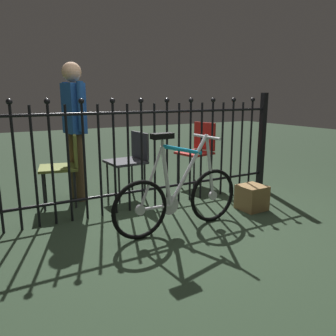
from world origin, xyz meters
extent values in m
plane|color=#263725|center=(0.00, 0.00, 0.00)|extent=(20.00, 20.00, 0.00)
cylinder|color=black|center=(-1.37, 0.65, 0.59)|extent=(0.03, 0.03, 1.18)
sphere|color=black|center=(-1.37, 0.65, 1.20)|extent=(0.06, 0.06, 0.06)
cylinder|color=black|center=(-1.21, 0.65, 0.59)|extent=(0.03, 0.03, 1.18)
cylinder|color=black|center=(-1.05, 0.65, 0.59)|extent=(0.03, 0.03, 1.18)
sphere|color=black|center=(-1.05, 0.65, 1.20)|extent=(0.06, 0.06, 0.06)
cylinder|color=black|center=(-0.90, 0.65, 0.59)|extent=(0.03, 0.03, 1.18)
cylinder|color=black|center=(-0.74, 0.65, 0.59)|extent=(0.03, 0.03, 1.18)
sphere|color=black|center=(-0.74, 0.65, 1.20)|extent=(0.06, 0.06, 0.06)
cylinder|color=black|center=(-0.58, 0.65, 0.59)|extent=(0.03, 0.03, 1.18)
cylinder|color=black|center=(-0.42, 0.65, 0.59)|extent=(0.03, 0.03, 1.18)
sphere|color=black|center=(-0.42, 0.65, 1.20)|extent=(0.06, 0.06, 0.06)
cylinder|color=black|center=(-0.26, 0.65, 0.59)|extent=(0.03, 0.03, 1.18)
cylinder|color=black|center=(-0.10, 0.65, 0.59)|extent=(0.03, 0.03, 1.18)
sphere|color=black|center=(-0.10, 0.65, 1.20)|extent=(0.06, 0.06, 0.06)
cylinder|color=black|center=(0.06, 0.65, 0.59)|extent=(0.03, 0.03, 1.18)
cylinder|color=black|center=(0.22, 0.65, 0.59)|extent=(0.03, 0.03, 1.18)
sphere|color=black|center=(0.22, 0.65, 1.20)|extent=(0.06, 0.06, 0.06)
cylinder|color=black|center=(0.38, 0.65, 0.59)|extent=(0.03, 0.03, 1.18)
cylinder|color=black|center=(0.53, 0.65, 0.59)|extent=(0.03, 0.03, 1.18)
sphere|color=black|center=(0.53, 0.65, 1.20)|extent=(0.06, 0.06, 0.06)
cylinder|color=black|center=(0.69, 0.65, 0.59)|extent=(0.03, 0.03, 1.18)
cylinder|color=black|center=(0.85, 0.65, 0.59)|extent=(0.03, 0.03, 1.18)
sphere|color=black|center=(0.85, 0.65, 1.20)|extent=(0.06, 0.06, 0.06)
cylinder|color=black|center=(1.01, 0.65, 0.59)|extent=(0.03, 0.03, 1.18)
cylinder|color=black|center=(1.17, 0.65, 0.59)|extent=(0.03, 0.03, 1.18)
sphere|color=black|center=(1.17, 0.65, 1.20)|extent=(0.06, 0.06, 0.06)
cylinder|color=black|center=(1.33, 0.65, 0.59)|extent=(0.03, 0.03, 1.18)
cylinder|color=black|center=(1.49, 0.65, 0.59)|extent=(0.03, 0.03, 1.18)
sphere|color=black|center=(1.49, 0.65, 1.20)|extent=(0.06, 0.06, 0.06)
cylinder|color=black|center=(0.00, 0.65, 0.21)|extent=(3.38, 0.03, 0.03)
cylinder|color=black|center=(0.00, 0.65, 1.08)|extent=(3.38, 0.03, 0.03)
cube|color=black|center=(1.69, 0.65, 0.65)|extent=(0.07, 0.07, 1.29)
torus|color=black|center=(-0.46, -0.08, 0.27)|extent=(0.54, 0.06, 0.54)
cylinder|color=silver|center=(-0.46, -0.08, 0.27)|extent=(0.09, 0.03, 0.09)
torus|color=black|center=(0.36, -0.05, 0.27)|extent=(0.54, 0.06, 0.54)
cylinder|color=silver|center=(0.36, -0.05, 0.27)|extent=(0.09, 0.03, 0.09)
cylinder|color=silver|center=(0.05, -0.06, 0.57)|extent=(0.44, 0.05, 0.65)
cylinder|color=#19A5D8|center=(-0.02, -0.06, 0.77)|extent=(0.44, 0.05, 0.14)
cylinder|color=silver|center=(-0.19, -0.07, 0.54)|extent=(0.12, 0.04, 0.57)
cylinder|color=silver|center=(-0.31, -0.07, 0.26)|extent=(0.31, 0.04, 0.04)
cylinder|color=silver|center=(-0.35, -0.08, 0.55)|extent=(0.25, 0.04, 0.56)
cylinder|color=silver|center=(0.31, -0.05, 0.58)|extent=(0.13, 0.04, 0.62)
cylinder|color=silver|center=(0.26, -0.05, 0.88)|extent=(0.03, 0.03, 0.02)
cylinder|color=silver|center=(0.26, -0.05, 0.87)|extent=(0.04, 0.40, 0.03)
cylinder|color=silver|center=(-0.23, -0.07, 0.86)|extent=(0.03, 0.03, 0.07)
cube|color=black|center=(-0.23, -0.07, 0.91)|extent=(0.20, 0.10, 0.05)
cylinder|color=silver|center=(-0.15, -0.07, 0.26)|extent=(0.18, 0.02, 0.18)
cylinder|color=black|center=(-0.26, 0.96, 0.22)|extent=(0.02, 0.02, 0.44)
cylinder|color=black|center=(-0.29, 1.30, 0.22)|extent=(0.02, 0.02, 0.44)
cylinder|color=black|center=(0.08, 0.98, 0.22)|extent=(0.02, 0.02, 0.44)
cylinder|color=black|center=(0.06, 1.33, 0.22)|extent=(0.02, 0.02, 0.44)
cube|color=#2D2D33|center=(-0.10, 1.14, 0.45)|extent=(0.46, 0.46, 0.03)
cube|color=#2D2D33|center=(0.10, 1.16, 0.64)|extent=(0.06, 0.41, 0.33)
cylinder|color=black|center=(0.87, 1.07, 0.22)|extent=(0.02, 0.02, 0.44)
cylinder|color=black|center=(0.80, 1.40, 0.22)|extent=(0.02, 0.02, 0.44)
cylinder|color=black|center=(1.20, 1.13, 0.22)|extent=(0.02, 0.02, 0.44)
cylinder|color=black|center=(1.14, 1.46, 0.22)|extent=(0.02, 0.02, 0.44)
cube|color=#A51E19|center=(1.00, 1.26, 0.45)|extent=(0.49, 0.49, 0.03)
cube|color=#A51E19|center=(1.20, 1.30, 0.68)|extent=(0.11, 0.40, 0.40)
cylinder|color=black|center=(-1.09, 1.10, 0.21)|extent=(0.02, 0.02, 0.43)
cylinder|color=black|center=(-1.02, 1.43, 0.21)|extent=(0.02, 0.02, 0.43)
cylinder|color=black|center=(-0.76, 1.04, 0.21)|extent=(0.02, 0.02, 0.43)
cylinder|color=black|center=(-0.69, 1.37, 0.21)|extent=(0.02, 0.02, 0.43)
cube|color=olive|center=(-0.89, 1.24, 0.44)|extent=(0.49, 0.49, 0.03)
cube|color=olive|center=(-0.70, 1.20, 0.65)|extent=(0.11, 0.40, 0.36)
cylinder|color=#4C3823|center=(-0.63, 1.27, 0.41)|extent=(0.11, 0.11, 0.82)
cylinder|color=#4C3823|center=(-0.66, 1.43, 0.41)|extent=(0.11, 0.11, 0.82)
cube|color=#1E4C99|center=(-0.65, 1.35, 1.11)|extent=(0.23, 0.33, 0.58)
cylinder|color=#1E4C99|center=(-0.61, 1.15, 1.14)|extent=(0.08, 0.08, 0.55)
cylinder|color=#1E4C99|center=(-0.68, 1.54, 1.14)|extent=(0.08, 0.08, 0.55)
sphere|color=tan|center=(-0.65, 1.35, 1.52)|extent=(0.22, 0.22, 0.22)
cube|color=olive|center=(0.96, 0.03, 0.14)|extent=(0.29, 0.29, 0.28)
camera|label=1|loc=(-1.59, -2.60, 1.26)|focal=35.12mm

